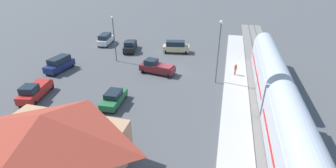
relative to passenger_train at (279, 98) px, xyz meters
name	(u,v)px	position (x,y,z in m)	size (l,w,h in m)	color
ground_plane	(170,72)	(14.00, -9.73, -2.86)	(200.00, 200.00, 0.00)	#4C4C4F
railway_track	(264,81)	(0.00, -9.73, -2.76)	(4.80, 70.00, 0.30)	slate
platform	(236,78)	(4.00, -9.73, -2.71)	(3.20, 46.00, 0.30)	#B7B2A8
passenger_train	(279,98)	(0.00, 0.00, 0.00)	(2.93, 34.92, 4.98)	#ADB2BC
station_building	(49,146)	(18.00, 12.27, 0.20)	(11.05, 8.25, 5.87)	tan
pedestrian_on_platform	(235,69)	(4.16, -10.52, -1.58)	(0.36, 0.36, 1.71)	brown
suv_white	(105,39)	(30.24, -20.09, -1.71)	(2.63, 5.13, 2.22)	white
pickup_black	(130,46)	(23.79, -17.59, -1.83)	(3.20, 5.71, 2.14)	black
pickup_red	(35,91)	(28.50, 2.16, -1.83)	(2.93, 5.67, 2.14)	red
pickup_maroon	(157,67)	(15.83, -8.76, -1.83)	(5.65, 3.17, 2.14)	maroon
suv_tan	(176,47)	(15.03, -18.84, -1.71)	(5.17, 3.04, 2.22)	#C6B284
suv_navy	(59,64)	(30.93, -6.07, -1.71)	(2.49, 5.09, 2.22)	navy
sedan_green	(114,98)	(18.24, 1.17, -1.98)	(2.04, 4.58, 1.74)	#236638
light_pole_near_platform	(219,46)	(6.80, -7.69, 2.60)	(0.44, 0.44, 8.82)	#515156
light_pole_lot_center	(114,34)	(24.05, -11.96, 2.00)	(0.44, 0.44, 7.71)	#515156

